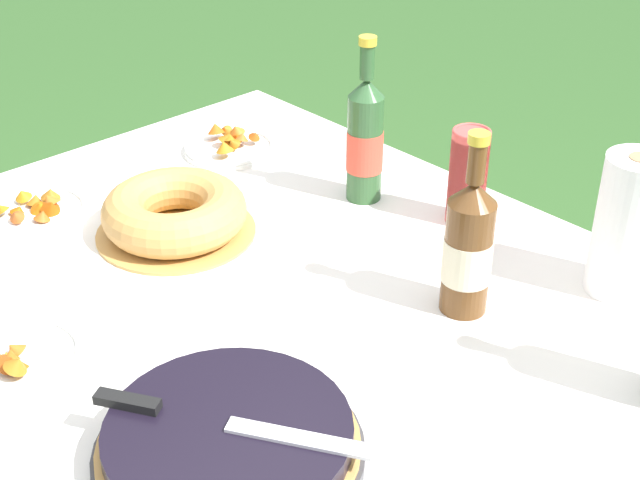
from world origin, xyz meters
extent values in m
cube|color=brown|center=(0.00, 0.00, 0.69)|extent=(1.41, 1.12, 0.03)
cylinder|color=brown|center=(-0.64, 0.50, 0.34)|extent=(0.06, 0.06, 0.67)
cube|color=white|center=(0.00, 0.00, 0.71)|extent=(1.42, 1.13, 0.00)
cube|color=white|center=(0.00, 0.56, 0.66)|extent=(1.42, 0.00, 0.10)
cube|color=white|center=(-0.71, 0.00, 0.66)|extent=(0.00, 1.13, 0.10)
cylinder|color=#38383D|center=(0.28, -0.30, 0.72)|extent=(0.36, 0.36, 0.02)
cylinder|color=tan|center=(0.28, -0.30, 0.74)|extent=(0.34, 0.34, 0.01)
cylinder|color=black|center=(0.28, -0.30, 0.76)|extent=(0.32, 0.32, 0.03)
cube|color=silver|center=(0.36, -0.25, 0.77)|extent=(0.18, 0.12, 0.00)
cube|color=black|center=(0.16, -0.37, 0.78)|extent=(0.09, 0.07, 0.01)
cylinder|color=tan|center=(-0.25, -0.01, 0.72)|extent=(0.30, 0.30, 0.01)
torus|color=tan|center=(-0.25, -0.01, 0.76)|extent=(0.27, 0.27, 0.08)
cylinder|color=#E04C47|center=(0.09, 0.42, 0.76)|extent=(0.07, 0.07, 0.09)
cylinder|color=#E04C47|center=(0.09, 0.42, 0.77)|extent=(0.07, 0.07, 0.09)
cylinder|color=#E04C47|center=(0.09, 0.42, 0.79)|extent=(0.07, 0.07, 0.09)
cylinder|color=#E04C47|center=(0.09, 0.42, 0.80)|extent=(0.07, 0.07, 0.09)
cylinder|color=#E04C47|center=(0.09, 0.42, 0.81)|extent=(0.07, 0.07, 0.09)
cylinder|color=#E04C47|center=(0.09, 0.42, 0.83)|extent=(0.07, 0.07, 0.09)
cylinder|color=#E04C47|center=(0.09, 0.42, 0.84)|extent=(0.07, 0.07, 0.09)
cylinder|color=#E04C47|center=(0.09, 0.42, 0.85)|extent=(0.07, 0.07, 0.09)
torus|color=#E04C47|center=(0.09, 0.42, 0.90)|extent=(0.07, 0.07, 0.01)
cylinder|color=#2D562D|center=(-0.11, 0.35, 0.82)|extent=(0.07, 0.07, 0.22)
cylinder|color=#E54C38|center=(-0.11, 0.35, 0.82)|extent=(0.07, 0.07, 0.08)
cone|color=#2D562D|center=(-0.11, 0.35, 0.95)|extent=(0.07, 0.07, 0.04)
cylinder|color=#2D562D|center=(-0.11, 0.35, 1.00)|extent=(0.03, 0.03, 0.06)
cylinder|color=gold|center=(-0.11, 0.35, 1.04)|extent=(0.03, 0.03, 0.02)
cylinder|color=brown|center=(0.27, 0.19, 0.81)|extent=(0.08, 0.08, 0.20)
cylinder|color=beige|center=(0.27, 0.19, 0.81)|extent=(0.08, 0.08, 0.07)
cone|color=brown|center=(0.27, 0.19, 0.93)|extent=(0.08, 0.08, 0.04)
cylinder|color=brown|center=(0.27, 0.19, 0.98)|extent=(0.03, 0.03, 0.06)
cylinder|color=gold|center=(0.27, 0.19, 1.02)|extent=(0.03, 0.03, 0.02)
cylinder|color=white|center=(-0.46, 0.28, 0.72)|extent=(0.20, 0.20, 0.01)
torus|color=white|center=(-0.46, 0.28, 0.73)|extent=(0.20, 0.20, 0.01)
cone|color=#AF440B|center=(-0.47, 0.31, 0.74)|extent=(0.03, 0.03, 0.03)
cone|color=#B76D1E|center=(-0.50, 0.30, 0.75)|extent=(0.03, 0.03, 0.03)
cone|color=#A95D12|center=(-0.45, 0.28, 0.74)|extent=(0.04, 0.04, 0.04)
cone|color=#AA4B13|center=(-0.44, 0.33, 0.75)|extent=(0.03, 0.03, 0.03)
cone|color=#B15C1F|center=(-0.45, 0.31, 0.75)|extent=(0.04, 0.04, 0.03)
cone|color=#AE6015|center=(-0.47, 0.28, 0.75)|extent=(0.04, 0.05, 0.04)
cone|color=#C46921|center=(-0.48, 0.32, 0.75)|extent=(0.05, 0.05, 0.03)
cone|color=#C2791A|center=(-0.43, 0.24, 0.75)|extent=(0.05, 0.05, 0.03)
cone|color=#CE5A16|center=(-0.52, 0.29, 0.75)|extent=(0.05, 0.05, 0.03)
cone|color=#C76D16|center=(-0.46, 0.28, 0.75)|extent=(0.05, 0.05, 0.03)
cylinder|color=white|center=(-0.09, -0.41, 0.72)|extent=(0.20, 0.20, 0.01)
torus|color=white|center=(-0.09, -0.41, 0.73)|extent=(0.20, 0.20, 0.01)
cone|color=#C67316|center=(-0.08, -0.43, 0.74)|extent=(0.05, 0.05, 0.03)
cone|color=#AA5616|center=(-0.08, -0.42, 0.75)|extent=(0.03, 0.03, 0.03)
cone|color=#B1621D|center=(-0.10, -0.41, 0.74)|extent=(0.04, 0.04, 0.04)
cone|color=#B34A14|center=(-0.07, -0.43, 0.74)|extent=(0.05, 0.05, 0.05)
cone|color=#A6500E|center=(-0.07, -0.42, 0.74)|extent=(0.06, 0.05, 0.04)
cone|color=#A76A1A|center=(-0.05, -0.43, 0.75)|extent=(0.05, 0.05, 0.04)
cylinder|color=white|center=(-0.49, -0.18, 0.72)|extent=(0.21, 0.21, 0.01)
torus|color=white|center=(-0.49, -0.18, 0.73)|extent=(0.20, 0.20, 0.01)
cone|color=orange|center=(-0.48, -0.17, 0.74)|extent=(0.05, 0.05, 0.05)
cone|color=#B06C14|center=(-0.51, -0.23, 0.74)|extent=(0.04, 0.03, 0.03)
cone|color=#C26119|center=(-0.51, -0.16, 0.74)|extent=(0.05, 0.05, 0.04)
cone|color=#C5520B|center=(-0.50, -0.20, 0.73)|extent=(0.04, 0.04, 0.03)
cone|color=#B6511E|center=(-0.47, -0.22, 0.74)|extent=(0.03, 0.03, 0.04)
cone|color=#B45419|center=(-0.45, -0.18, 0.74)|extent=(0.03, 0.04, 0.03)
cone|color=#C36821|center=(-0.47, -0.15, 0.75)|extent=(0.06, 0.06, 0.05)
cone|color=#AB460B|center=(-0.46, -0.15, 0.74)|extent=(0.05, 0.05, 0.04)
cone|color=orange|center=(-0.54, -0.17, 0.74)|extent=(0.04, 0.04, 0.03)
cone|color=#A9671D|center=(-0.49, -0.14, 0.75)|extent=(0.05, 0.05, 0.03)
cylinder|color=white|center=(0.41, 0.43, 0.84)|extent=(0.11, 0.11, 0.24)
camera|label=1|loc=(0.99, -0.79, 1.56)|focal=50.00mm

